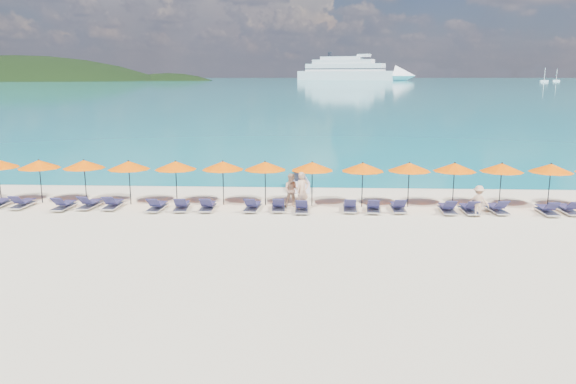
{
  "coord_description": "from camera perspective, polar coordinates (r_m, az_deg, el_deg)",
  "views": [
    {
      "loc": [
        1.19,
        -22.17,
        6.5
      ],
      "look_at": [
        0.0,
        3.0,
        1.2
      ],
      "focal_mm": 35.0,
      "sensor_mm": 36.0,
      "label": 1
    }
  ],
  "objects": [
    {
      "name": "sailboat_far",
      "position": [
        565.64,
        25.59,
        10.19
      ],
      "size": [
        6.02,
        2.01,
        11.03
      ],
      "color": "white",
      "rests_on": "ground"
    },
    {
      "name": "umbrella_12",
      "position": [
        30.23,
        25.16,
        2.22
      ],
      "size": [
        2.1,
        2.1,
        2.28
      ],
      "color": "black",
      "rests_on": "ground"
    },
    {
      "name": "sailboat_near",
      "position": [
        522.06,
        24.58,
        10.25
      ],
      "size": [
        6.51,
        2.17,
        11.94
      ],
      "color": "white",
      "rests_on": "ground"
    },
    {
      "name": "umbrella_5",
      "position": [
        28.32,
        -6.64,
        2.69
      ],
      "size": [
        2.1,
        2.1,
        2.28
      ],
      "color": "black",
      "rests_on": "ground"
    },
    {
      "name": "umbrella_10",
      "position": [
        28.83,
        16.57,
        2.44
      ],
      "size": [
        2.1,
        2.1,
        2.28
      ],
      "color": "black",
      "rests_on": "ground"
    },
    {
      "name": "headland_main",
      "position": [
        639.32,
        -25.6,
        6.73
      ],
      "size": [
        374.0,
        242.0,
        126.5
      ],
      "color": "black",
      "rests_on": "ground"
    },
    {
      "name": "lounger_11",
      "position": [
        26.92,
        1.41,
        -1.58
      ],
      "size": [
        0.63,
        1.7,
        0.66
      ],
      "rotation": [
        0.0,
        0.0,
        0.0
      ],
      "color": "silver",
      "rests_on": "ground"
    },
    {
      "name": "umbrella_9",
      "position": [
        28.33,
        12.22,
        2.5
      ],
      "size": [
        2.1,
        2.1,
        2.28
      ],
      "color": "black",
      "rests_on": "ground"
    },
    {
      "name": "sea",
      "position": [
        682.2,
        2.66,
        11.32
      ],
      "size": [
        1600.0,
        1300.0,
        0.01
      ],
      "primitive_type": "cube",
      "color": "#1FA9B2",
      "rests_on": "ground"
    },
    {
      "name": "lounger_19",
      "position": [
        29.76,
        26.57,
        -1.55
      ],
      "size": [
        0.69,
        1.72,
        0.66
      ],
      "rotation": [
        0.0,
        0.0,
        0.04
      ],
      "color": "silver",
      "rests_on": "ground"
    },
    {
      "name": "umbrella_1",
      "position": [
        31.24,
        -23.97,
        2.6
      ],
      "size": [
        2.1,
        2.1,
        2.28
      ],
      "color": "black",
      "rests_on": "ground"
    },
    {
      "name": "lounger_13",
      "position": [
        27.28,
        8.67,
        -1.53
      ],
      "size": [
        0.75,
        1.74,
        0.66
      ],
      "rotation": [
        0.0,
        0.0,
        -0.07
      ],
      "color": "silver",
      "rests_on": "ground"
    },
    {
      "name": "lounger_10",
      "position": [
        27.24,
        -1.0,
        -1.42
      ],
      "size": [
        0.75,
        1.74,
        0.66
      ],
      "rotation": [
        0.0,
        0.0,
        0.08
      ],
      "color": "silver",
      "rests_on": "ground"
    },
    {
      "name": "lounger_6",
      "position": [
        27.94,
        -13.15,
        -1.4
      ],
      "size": [
        0.72,
        1.73,
        0.66
      ],
      "rotation": [
        0.0,
        0.0,
        -0.06
      ],
      "color": "silver",
      "rests_on": "ground"
    },
    {
      "name": "umbrella_6",
      "position": [
        28.05,
        -2.34,
        2.67
      ],
      "size": [
        2.1,
        2.1,
        2.28
      ],
      "color": "black",
      "rests_on": "ground"
    },
    {
      "name": "lounger_3",
      "position": [
        29.54,
        -21.81,
        -1.23
      ],
      "size": [
        0.71,
        1.73,
        0.66
      ],
      "rotation": [
        0.0,
        0.0,
        -0.05
      ],
      "color": "silver",
      "rests_on": "ground"
    },
    {
      "name": "lounger_16",
      "position": [
        28.05,
        17.92,
        -1.61
      ],
      "size": [
        0.67,
        1.72,
        0.66
      ],
      "rotation": [
        0.0,
        0.0,
        0.03
      ],
      "color": "silver",
      "rests_on": "ground"
    },
    {
      "name": "umbrella_4",
      "position": [
        28.74,
        -11.35,
        2.67
      ],
      "size": [
        2.1,
        2.1,
        2.28
      ],
      "color": "black",
      "rests_on": "ground"
    },
    {
      "name": "ground",
      "position": [
        23.13,
        -0.35,
        -4.44
      ],
      "size": [
        1400.0,
        1400.0,
        0.0
      ],
      "primitive_type": "plane",
      "color": "beige"
    },
    {
      "name": "beachgoer_a",
      "position": [
        27.18,
        1.48,
        0.08
      ],
      "size": [
        0.82,
        0.76,
        1.88
      ],
      "primitive_type": "imported",
      "rotation": [
        0.0,
        0.0,
        0.61
      ],
      "color": "tan",
      "rests_on": "ground"
    },
    {
      "name": "lounger_12",
      "position": [
        27.26,
        6.31,
        -1.48
      ],
      "size": [
        0.68,
        1.72,
        0.66
      ],
      "rotation": [
        0.0,
        0.0,
        -0.03
      ],
      "color": "silver",
      "rests_on": "ground"
    },
    {
      "name": "beachgoer_c",
      "position": [
        27.5,
        18.79,
        -0.87
      ],
      "size": [
        1.04,
        0.78,
        1.46
      ],
      "primitive_type": "imported",
      "rotation": [
        0.0,
        0.0,
        2.74
      ],
      "color": "tan",
      "rests_on": "ground"
    },
    {
      "name": "cruise_ship",
      "position": [
        620.83,
        6.97,
        12.06
      ],
      "size": [
        127.25,
        69.49,
        36.05
      ],
      "rotation": [
        0.0,
        0.0,
        -0.4
      ],
      "color": "white",
      "rests_on": "ground"
    },
    {
      "name": "lounger_17",
      "position": [
        28.54,
        20.46,
        -1.57
      ],
      "size": [
        0.77,
        1.75,
        0.66
      ],
      "rotation": [
        0.0,
        0.0,
        0.09
      ],
      "color": "silver",
      "rests_on": "ground"
    },
    {
      "name": "lounger_15",
      "position": [
        27.81,
        15.88,
        -1.6
      ],
      "size": [
        0.63,
        1.7,
        0.66
      ],
      "rotation": [
        0.0,
        0.0,
        -0.01
      ],
      "color": "silver",
      "rests_on": "ground"
    },
    {
      "name": "lounger_9",
      "position": [
        27.24,
        -3.61,
        -1.44
      ],
      "size": [
        0.78,
        1.75,
        0.66
      ],
      "rotation": [
        0.0,
        0.0,
        -0.1
      ],
      "color": "silver",
      "rests_on": "ground"
    },
    {
      "name": "lounger_18",
      "position": [
        29.16,
        24.82,
        -1.65
      ],
      "size": [
        0.63,
        1.7,
        0.66
      ],
      "rotation": [
        0.0,
        0.0,
        -0.01
      ],
      "color": "silver",
      "rests_on": "ground"
    },
    {
      "name": "jetski",
      "position": [
        32.17,
        1.11,
        0.91
      ],
      "size": [
        1.3,
        2.71,
        0.93
      ],
      "rotation": [
        0.0,
        0.0,
        0.13
      ],
      "color": "silver",
      "rests_on": "ground"
    },
    {
      "name": "umbrella_7",
      "position": [
        27.92,
        2.48,
        2.63
      ],
      "size": [
        2.1,
        2.1,
        2.28
      ],
      "color": "black",
      "rests_on": "ground"
    },
    {
      "name": "lounger_8",
      "position": [
        27.51,
        -8.16,
        -1.41
      ],
      "size": [
        0.64,
        1.71,
        0.66
      ],
      "rotation": [
        0.0,
        0.0,
        0.01
      ],
      "color": "silver",
      "rests_on": "ground"
    },
    {
      "name": "beachgoer_b",
      "position": [
        27.82,
        0.41,
        0.16
      ],
      "size": [
        0.83,
        0.48,
        1.7
      ],
      "primitive_type": "imported",
      "rotation": [
        0.0,
        0.0,
        -0.01
      ],
      "color": "tan",
      "rests_on": "ground"
    },
    {
      "name": "umbrella_2",
      "position": [
        30.39,
        -20.02,
        2.67
      ],
      "size": [
        2.1,
        2.1,
        2.28
      ],
      "color": "black",
      "rests_on": "ground"
    },
    {
      "name": "umbrella_11",
      "position": [
        29.46,
        20.9,
        2.34
      ],
      "size": [
        2.1,
        2.1,
        2.28
      ],
      "color": "black",
      "rests_on": "ground"
    },
    {
      "name": "lounger_14",
      "position": [
        27.55,
        11.13,
        -1.49
      ],
      "size": [
        0.63,
        1.7,
        0.66
      ],
      "rotation": [
        0.0,
        0.0,
        0.01
      ],
      "color": "silver",
      "rests_on": "ground"
    },
    {
      "name": "umbrella_3",
      "position": [
        29.35,
        -15.88,
        2.64
      ],
      "size": [
        2.1,
        2.1,
        2.28
      ],
      "color": "black",
      "rests_on": "ground"
    },
    {
      "name": "umbrella_8",
      "position": [
        27.91,
        7.6,
        2.53
      ],
      "size": [
        2.1,
        2.1,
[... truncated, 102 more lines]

